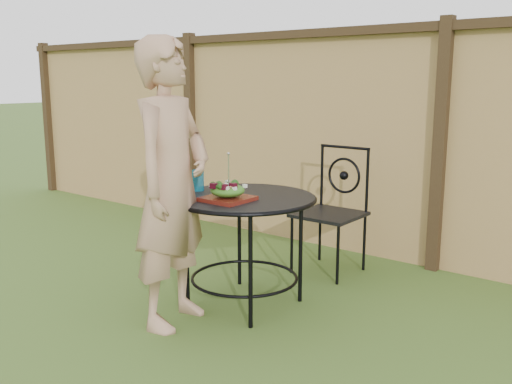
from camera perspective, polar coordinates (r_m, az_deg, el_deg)
ground at (r=3.78m, az=-15.34°, el=-11.81°), size 60.00×60.00×0.00m
fence at (r=5.11m, az=4.29°, el=5.53°), size 8.00×0.12×1.90m
patio_table at (r=3.65m, az=-1.19°, el=-2.55°), size 0.92×0.92×0.72m
patio_chair at (r=4.37m, az=7.71°, el=-1.42°), size 0.46×0.46×0.95m
diner at (r=3.37m, az=-8.42°, el=0.77°), size 0.54×0.70×1.70m
salad_plate at (r=3.48m, az=-2.85°, el=-0.68°), size 0.27×0.27×0.02m
salad at (r=3.47m, az=-2.86°, el=0.16°), size 0.21×0.21×0.08m
fork at (r=3.44m, az=-2.76°, el=2.27°), size 0.01×0.01×0.18m
drinking_glass at (r=3.81m, az=-5.82°, el=1.19°), size 0.08×0.08×0.14m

